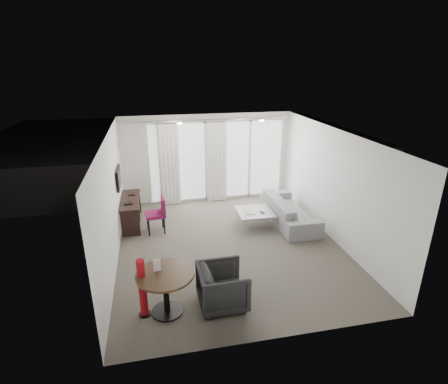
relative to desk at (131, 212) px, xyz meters
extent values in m
cube|color=#524C42|center=(2.25, -1.62, -0.35)|extent=(5.00, 6.00, 0.00)
cube|color=white|center=(2.25, -1.62, 2.25)|extent=(5.00, 6.00, 0.00)
cube|color=silver|center=(-0.25, -1.62, 0.95)|extent=(0.00, 6.00, 2.60)
cube|color=silver|center=(4.75, -1.62, 0.95)|extent=(0.00, 6.00, 2.60)
cube|color=silver|center=(2.25, -4.62, 0.95)|extent=(5.00, 0.00, 2.60)
cylinder|color=#FFE0B2|center=(1.35, -0.02, 2.24)|extent=(0.12, 0.12, 0.02)
cylinder|color=#FFE0B2|center=(3.45, -0.02, 2.24)|extent=(0.12, 0.12, 0.02)
cylinder|color=maroon|center=(0.32, -3.63, 0.18)|extent=(0.28, 0.28, 1.06)
imported|color=black|center=(1.67, -3.66, 0.03)|extent=(0.84, 0.82, 0.75)
imported|color=gray|center=(4.06, -0.72, -0.01)|extent=(0.90, 2.30, 0.67)
cube|color=#4D4D50|center=(2.55, 2.88, -0.41)|extent=(5.60, 3.00, 0.12)
camera|label=1|loc=(0.64, -8.61, 3.70)|focal=28.00mm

